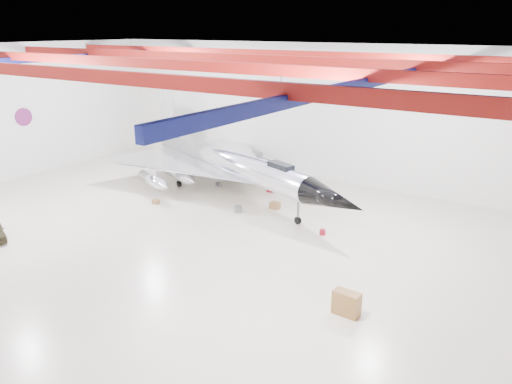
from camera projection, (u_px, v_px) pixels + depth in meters
The scene contains 14 objects.
floor at pixel (191, 232), 31.09m from camera, with size 40.00×40.00×0.00m, color beige.
wall_back at pixel (309, 112), 41.16m from camera, with size 40.00×40.00×0.00m, color silver.
ceiling at pixel (183, 49), 27.63m from camera, with size 40.00×40.00×0.00m, color #0A0F38.
ceiling_structure at pixel (184, 61), 27.84m from camera, with size 39.50×29.50×1.08m.
wall_roundel at pixel (24, 117), 41.67m from camera, with size 1.50×1.50×0.10m, color #B21414.
jet_aircraft at pixel (227, 164), 37.83m from camera, with size 24.47×18.34×6.90m.
desk at pixel (346, 303), 22.02m from camera, with size 1.21×0.60×1.11m, color brown.
crate_ply at pixel (156, 202), 36.02m from camera, with size 0.46×0.37×0.32m, color olive.
toolbox_red at pixel (270, 190), 38.62m from camera, with size 0.48×0.39×0.34m, color maroon.
engine_drum at pixel (238, 209), 34.36m from camera, with size 0.51×0.51×0.46m, color #59595B.
parts_bin at pixel (275, 205), 35.02m from camera, with size 0.67×0.54×0.47m, color olive.
crate_small at pixel (219, 184), 40.16m from camera, with size 0.39×0.31×0.27m, color #59595B.
tool_chest at pixel (322, 232), 30.64m from camera, with size 0.37×0.37×0.33m, color maroon.
spares_box at pixel (306, 191), 38.25m from camera, with size 0.44×0.44×0.40m, color #59595B.
Camera 1 is at (19.41, -21.56, 12.16)m, focal length 35.00 mm.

